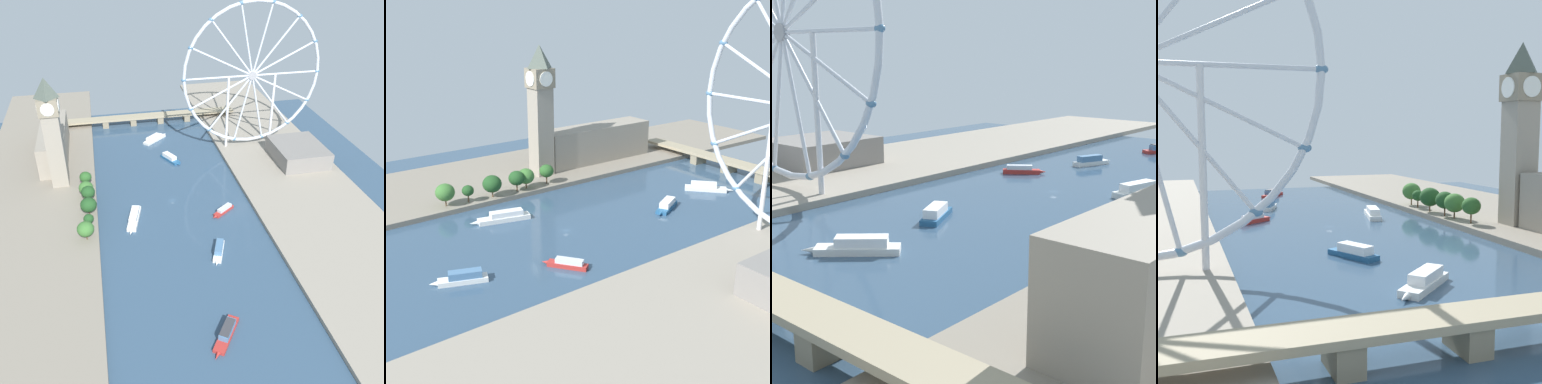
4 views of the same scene
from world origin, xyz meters
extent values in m
plane|color=#334C66|center=(0.00, 0.00, 0.00)|extent=(373.41, 373.41, 0.00)
cube|color=gray|center=(-101.71, 0.00, 1.50)|extent=(90.00, 520.00, 3.00)
cube|color=gray|center=(101.71, 0.00, 1.50)|extent=(90.00, 520.00, 3.00)
cube|color=gray|center=(-83.22, 39.29, 32.44)|extent=(12.61, 12.61, 58.88)
cube|color=gray|center=(-83.22, 39.29, 68.17)|extent=(14.63, 14.63, 12.58)
pyramid|color=#4C564C|center=(-83.22, 39.29, 81.85)|extent=(13.24, 13.24, 14.79)
cylinder|color=white|center=(-83.22, 46.85, 68.17)|extent=(9.58, 0.50, 9.58)
cylinder|color=white|center=(-83.22, 31.72, 68.17)|extent=(9.58, 0.50, 9.58)
cylinder|color=white|center=(-75.66, 39.29, 68.17)|extent=(0.50, 9.58, 9.58)
cylinder|color=white|center=(-90.79, 39.29, 68.17)|extent=(0.50, 9.58, 9.58)
cube|color=gray|center=(-89.39, 91.20, 15.89)|extent=(22.00, 87.83, 25.78)
cylinder|color=#513823|center=(-64.48, -39.12, 4.96)|extent=(0.80, 0.80, 3.92)
ellipsoid|color=#386B2D|center=(-64.48, -39.12, 11.41)|extent=(11.23, 11.23, 10.10)
cylinder|color=#513823|center=(-62.38, -25.97, 5.24)|extent=(0.80, 0.80, 4.47)
ellipsoid|color=#1E471E|center=(-62.38, -25.97, 10.29)|extent=(7.03, 7.03, 6.33)
cylinder|color=#513823|center=(-62.03, -10.18, 4.85)|extent=(0.80, 0.80, 3.70)
ellipsoid|color=#1E471E|center=(-62.03, -10.18, 11.34)|extent=(11.59, 11.59, 10.43)
cylinder|color=#513823|center=(-62.00, 6.86, 5.29)|extent=(0.80, 0.80, 4.58)
ellipsoid|color=#1E471E|center=(-62.00, 6.86, 11.64)|extent=(10.15, 10.15, 9.13)
cylinder|color=#513823|center=(-63.43, 14.34, 4.88)|extent=(0.80, 0.80, 3.76)
ellipsoid|color=#386B2D|center=(-63.43, 14.34, 11.10)|extent=(10.85, 10.85, 9.77)
cylinder|color=#513823|center=(-63.53, 30.06, 5.45)|extent=(0.80, 0.80, 4.90)
ellipsoid|color=#285623|center=(-63.53, 30.06, 11.61)|extent=(9.28, 9.28, 8.35)
torus|color=silver|center=(85.60, 76.93, 68.31)|extent=(123.80, 2.85, 123.80)
cylinder|color=#99999E|center=(85.60, 76.93, 68.31)|extent=(7.26, 3.00, 7.26)
cylinder|color=silver|center=(115.84, 76.93, 68.31)|extent=(60.48, 1.71, 1.71)
cylinder|color=silver|center=(112.85, 76.93, 81.43)|extent=(55.23, 1.71, 27.78)
cylinder|color=silver|center=(104.46, 76.93, 91.95)|extent=(39.04, 1.71, 48.35)
cylinder|color=silver|center=(92.33, 76.93, 97.79)|extent=(15.13, 1.71, 59.34)
cylinder|color=silver|center=(78.87, 76.93, 97.79)|extent=(15.13, 1.71, 59.34)
cylinder|color=silver|center=(66.75, 76.93, 91.95)|extent=(39.04, 1.71, 48.35)
cylinder|color=silver|center=(58.36, 76.93, 81.43)|extent=(55.23, 1.71, 27.78)
cylinder|color=silver|center=(55.37, 76.93, 68.31)|extent=(60.48, 1.71, 1.71)
cylinder|color=silver|center=(58.36, 76.93, 55.19)|extent=(55.23, 1.71, 27.78)
cylinder|color=silver|center=(66.75, 76.93, 44.67)|extent=(39.04, 1.71, 48.35)
cylinder|color=silver|center=(78.87, 76.93, 38.83)|extent=(15.13, 1.71, 59.34)
cylinder|color=silver|center=(92.33, 76.93, 38.83)|extent=(15.13, 1.71, 59.34)
cylinder|color=silver|center=(104.46, 76.93, 44.67)|extent=(39.04, 1.71, 48.35)
cylinder|color=silver|center=(112.85, 76.93, 55.19)|extent=(55.23, 1.71, 27.78)
ellipsoid|color=teal|center=(146.08, 76.93, 68.31)|extent=(4.80, 3.20, 3.20)
ellipsoid|color=teal|center=(140.09, 76.93, 94.55)|extent=(4.80, 3.20, 3.20)
ellipsoid|color=teal|center=(123.31, 76.93, 115.59)|extent=(4.80, 3.20, 3.20)
ellipsoid|color=teal|center=(99.06, 76.93, 127.27)|extent=(4.80, 3.20, 3.20)
ellipsoid|color=teal|center=(72.15, 76.93, 127.27)|extent=(4.80, 3.20, 3.20)
ellipsoid|color=teal|center=(47.90, 76.93, 115.59)|extent=(4.80, 3.20, 3.20)
ellipsoid|color=teal|center=(31.12, 76.93, 94.55)|extent=(4.80, 3.20, 3.20)
ellipsoid|color=teal|center=(25.13, 76.93, 68.31)|extent=(4.80, 3.20, 3.20)
ellipsoid|color=teal|center=(31.12, 76.93, 42.07)|extent=(4.80, 3.20, 3.20)
ellipsoid|color=teal|center=(47.90, 76.93, 21.03)|extent=(4.80, 3.20, 3.20)
ellipsoid|color=teal|center=(72.15, 76.93, 9.35)|extent=(4.80, 3.20, 3.20)
ellipsoid|color=teal|center=(99.06, 76.93, 9.35)|extent=(4.80, 3.20, 3.20)
ellipsoid|color=teal|center=(123.31, 76.93, 21.03)|extent=(4.80, 3.20, 3.20)
ellipsoid|color=teal|center=(140.09, 76.93, 42.07)|extent=(4.80, 3.20, 3.20)
cylinder|color=silver|center=(106.77, 76.93, 35.66)|extent=(2.40, 2.40, 65.31)
cylinder|color=silver|center=(64.44, 76.93, 35.66)|extent=(2.40, 2.40, 65.31)
cube|color=gray|center=(118.38, 37.79, 10.06)|extent=(41.62, 50.02, 14.11)
cube|color=tan|center=(0.00, 153.44, 7.89)|extent=(185.41, 12.72, 2.00)
cube|color=gray|center=(-42.53, 153.44, 3.45)|extent=(6.00, 11.44, 6.89)
cube|color=gray|center=(-14.18, 153.44, 3.45)|extent=(6.00, 11.44, 6.89)
cube|color=gray|center=(14.18, 153.44, 3.45)|extent=(6.00, 11.44, 6.89)
cube|color=gray|center=(42.53, 153.44, 3.45)|extent=(6.00, 11.44, 6.89)
cube|color=#235684|center=(9.85, 65.51, 1.01)|extent=(15.44, 22.20, 2.02)
cone|color=#235684|center=(15.47, 54.29, 1.01)|extent=(3.55, 4.38, 2.02)
cube|color=white|center=(9.36, 66.48, 3.66)|extent=(11.28, 15.28, 3.26)
cube|color=#B22D28|center=(4.59, -133.37, 0.97)|extent=(19.35, 24.28, 1.95)
cone|color=#B22D28|center=(-3.70, -145.45, 0.97)|extent=(4.18, 4.85, 1.95)
cube|color=teal|center=(5.31, -132.33, 3.47)|extent=(12.32, 14.67, 3.04)
cube|color=#38383D|center=(5.31, -132.33, 5.20)|extent=(11.31, 13.35, 0.41)
cube|color=white|center=(1.99, 109.23, 1.15)|extent=(23.87, 22.41, 2.30)
cone|color=white|center=(13.27, 119.37, 1.15)|extent=(5.03, 4.85, 2.30)
cube|color=white|center=(1.02, 108.36, 3.87)|extent=(15.68, 14.90, 3.14)
cube|color=white|center=(-31.27, -19.70, 1.29)|extent=(13.22, 29.52, 2.57)
cone|color=white|center=(-35.29, -35.95, 1.29)|extent=(3.74, 5.65, 2.57)
cube|color=white|center=(-30.92, -18.31, 4.15)|extent=(9.64, 18.91, 3.15)
cube|color=white|center=(18.40, -67.67, 1.11)|extent=(12.78, 21.78, 2.22)
cone|color=white|center=(13.94, -79.18, 1.11)|extent=(3.45, 4.37, 2.22)
cube|color=teal|center=(18.79, -66.68, 3.82)|extent=(9.43, 14.94, 3.21)
cube|color=#B22D28|center=(34.15, -23.57, 1.07)|extent=(17.61, 14.55, 2.14)
cone|color=#B22D28|center=(25.43, -29.98, 1.07)|extent=(3.97, 3.71, 2.14)
cube|color=silver|center=(34.90, -23.02, 3.25)|extent=(12.57, 10.59, 2.22)
camera|label=1|loc=(-46.21, -282.51, 185.36)|focal=41.59mm
camera|label=2|loc=(207.45, -147.47, 112.45)|focal=49.02mm
camera|label=3|loc=(-133.36, 217.04, 60.01)|focal=54.53mm
camera|label=4|loc=(72.83, 246.85, 47.17)|focal=48.28mm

